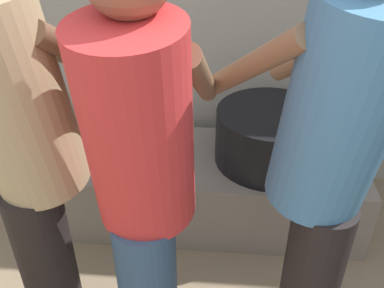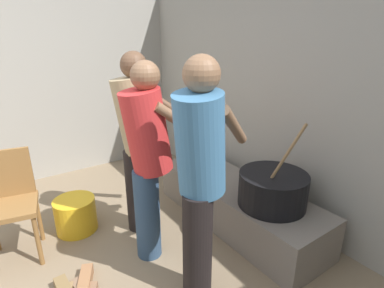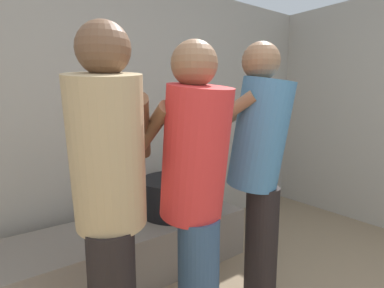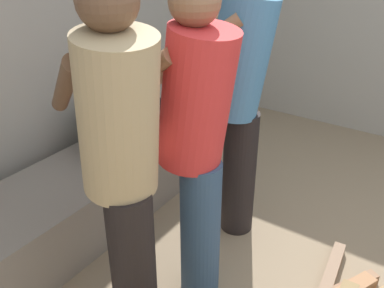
% 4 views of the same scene
% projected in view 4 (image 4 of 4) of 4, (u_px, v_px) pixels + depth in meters
% --- Properties ---
extents(block_enclosure_rear, '(4.93, 0.20, 2.32)m').
position_uv_depth(block_enclosure_rear, '(25.00, 28.00, 2.60)').
color(block_enclosure_rear, '#9E998E').
rests_on(block_enclosure_rear, ground_plane).
extents(hearth_ledge, '(1.80, 0.60, 0.39)m').
position_uv_depth(hearth_ledge, '(86.00, 196.00, 2.68)').
color(hearth_ledge, slate).
rests_on(hearth_ledge, ground_plane).
extents(cooking_pot_main, '(0.56, 0.56, 0.73)m').
position_uv_depth(cooking_pot_main, '(125.00, 125.00, 2.83)').
color(cooking_pot_main, black).
rests_on(cooking_pot_main, hearth_ledge).
extents(cook_in_tan_shirt, '(0.61, 0.74, 1.61)m').
position_uv_depth(cook_in_tan_shirt, '(122.00, 158.00, 1.63)').
color(cook_in_tan_shirt, black).
rests_on(cook_in_tan_shirt, ground_plane).
extents(cook_in_blue_shirt, '(0.62, 0.74, 1.63)m').
position_uv_depth(cook_in_blue_shirt, '(238.00, 88.00, 2.30)').
color(cook_in_blue_shirt, black).
rests_on(cook_in_blue_shirt, ground_plane).
extents(cook_in_red_shirt, '(0.37, 0.68, 1.57)m').
position_uv_depth(cook_in_red_shirt, '(195.00, 134.00, 1.87)').
color(cook_in_red_shirt, navy).
rests_on(cook_in_red_shirt, ground_plane).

